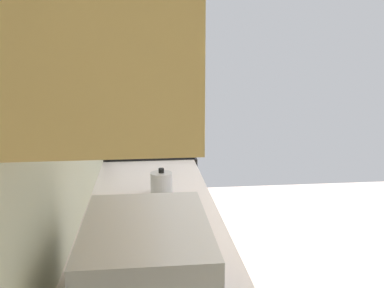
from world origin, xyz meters
name	(u,v)px	position (x,y,z in m)	size (l,w,h in m)	color
wall_back	(58,117)	(0.00, 1.65, 1.41)	(4.25, 0.12, 2.82)	beige
oven_range	(151,203)	(1.49, 1.26, 0.47)	(0.71, 0.68, 1.10)	black
microwave	(147,266)	(-0.66, 1.29, 1.05)	(0.53, 0.37, 0.27)	#B7BABF
bowl	(167,231)	(-0.16, 1.21, 0.95)	(0.14, 0.14, 0.05)	silver
kettle	(161,184)	(0.38, 1.21, 0.98)	(0.16, 0.12, 0.15)	#B7BABF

